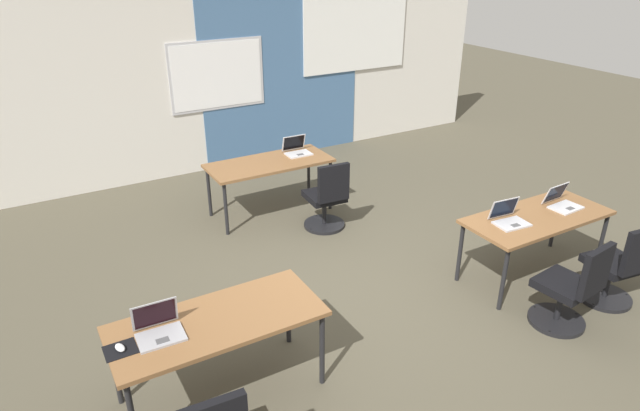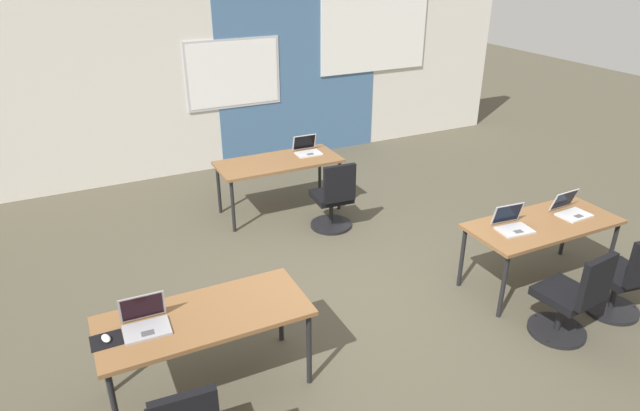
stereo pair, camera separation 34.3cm
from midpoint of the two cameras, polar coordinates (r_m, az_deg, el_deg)
The scene contains 14 objects.
ground_plane at distance 5.78m, azimuth 6.01°, elevation -9.15°, with size 24.00×24.00×0.00m.
back_wall_assembly at distance 8.81m, azimuth -8.00°, elevation 13.02°, with size 10.00×0.27×2.80m.
desk_near_left at distance 4.37m, azimuth -9.60°, elevation -11.69°, with size 1.60×0.70×0.72m.
desk_near_right at distance 6.11m, azimuth 23.49°, elevation -2.11°, with size 1.60×0.70×0.72m.
desk_far_center at distance 7.21m, azimuth -2.93°, elevation 4.19°, with size 1.60×0.70×0.72m.
laptop_near_right_end at distance 6.36m, azimuth 25.85°, elevation -0.40°, with size 0.35×0.32×0.23m.
chair_near_right_end at distance 6.08m, azimuth 30.33°, elevation -6.84°, with size 0.52×0.57×0.92m.
laptop_near_left_end at distance 4.26m, azimuth -15.37°, elevation -11.54°, with size 0.34×0.28×0.24m.
mousepad_near_left_end at distance 4.25m, azimuth -18.98°, elevation -13.08°, with size 0.22×0.19×0.00m.
mouse_near_left_end at distance 4.23m, azimuth -19.02°, elevation -12.87°, with size 0.08×0.11×0.03m.
laptop_near_right_inner at distance 5.81m, azimuth 20.82°, elevation -1.84°, with size 0.36×0.32×0.23m.
chair_near_right_inner at distance 5.54m, azimuth 26.10°, elevation -8.99°, with size 0.52×0.56×0.92m.
laptop_far_right at distance 7.43m, azimuth -0.01°, elevation 5.78°, with size 0.34×0.30×0.23m.
chair_far_right at distance 6.84m, azimuth 2.83°, elevation 0.38°, with size 0.52×0.55×0.92m.
Camera 2 is at (-2.46, -4.07, 3.27)m, focal length 31.03 mm.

